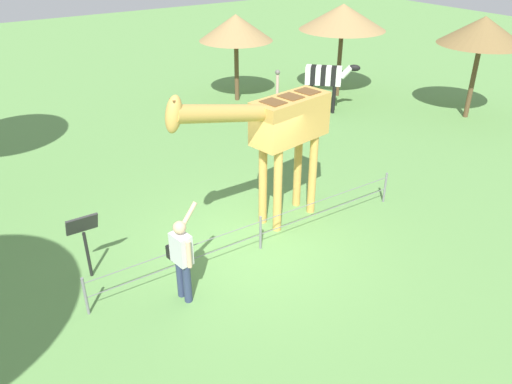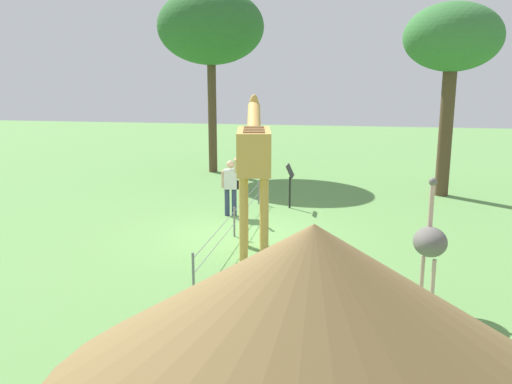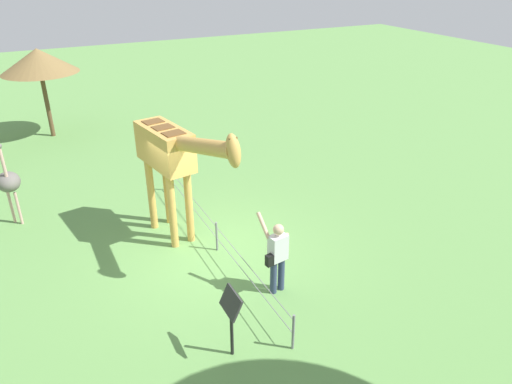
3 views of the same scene
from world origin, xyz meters
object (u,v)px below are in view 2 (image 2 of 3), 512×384
tree_east (452,41)px  info_sign (290,177)px  ostrich (430,242)px  giraffe (254,153)px  tree_northeast (211,28)px  visitor (231,184)px  shade_hut_near (312,315)px

tree_east → info_sign: (-2.64, 4.75, -4.00)m
ostrich → info_sign: bearing=25.3°
giraffe → tree_northeast: (9.58, 3.46, 3.49)m
visitor → ostrich: 7.15m
giraffe → tree_northeast: tree_northeast is taller
giraffe → info_sign: (4.01, -0.35, -1.26)m
giraffe → tree_northeast: bearing=19.9°
info_sign → ostrich: bearing=-154.7°
tree_east → tree_northeast: bearing=71.1°
giraffe → tree_east: size_ratio=0.63×
ostrich → info_sign: ostrich is taller
giraffe → shade_hut_near: bearing=-168.0°
shade_hut_near → info_sign: bearing=7.0°
tree_east → info_sign: bearing=119.1°
shade_hut_near → info_sign: (13.25, 1.62, -1.87)m
visitor → tree_east: tree_east is taller
shade_hut_near → tree_northeast: (18.82, 5.44, 2.88)m
giraffe → tree_east: 8.82m
tree_northeast → info_sign: (-5.57, -3.82, -4.75)m
giraffe → ostrich: 4.47m
visitor → tree_east: size_ratio=0.28×
tree_east → info_sign: tree_east is taller
visitor → ostrich: size_ratio=0.77×
shade_hut_near → info_sign: shade_hut_near is taller
giraffe → visitor: giraffe is taller
giraffe → tree_east: (6.65, -5.11, 2.74)m
shade_hut_near → info_sign: size_ratio=2.47×
giraffe → info_sign: giraffe is taller
giraffe → info_sign: 4.22m
ostrich → shade_hut_near: shade_hut_near is taller
visitor → shade_hut_near: size_ratio=0.53×
visitor → info_sign: size_ratio=1.31×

